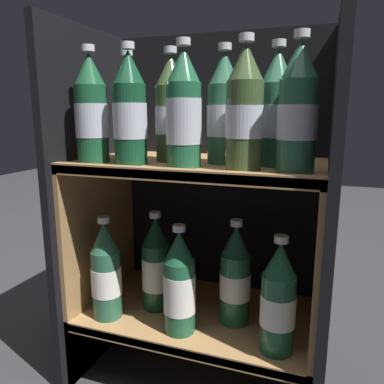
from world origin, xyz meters
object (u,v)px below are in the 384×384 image
Objects in this scene: bottle_lower_back_0 at (156,266)px; bottle_upper_front_3 at (245,111)px; bottle_lower_back_1 at (235,277)px; bottle_lower_front_0 at (106,273)px; bottle_upper_back_1 at (171,112)px; bottle_upper_front_2 at (184,112)px; bottle_upper_front_4 at (298,111)px; bottle_upper_back_0 at (129,112)px; bottle_upper_front_0 at (91,112)px; bottle_lower_front_1 at (179,285)px; bottle_upper_front_1 at (130,112)px; bottle_upper_back_2 at (224,112)px; bottle_upper_back_3 at (276,112)px; bottle_lower_front_2 at (278,301)px.

bottle_upper_front_3 is at bearing -19.20° from bottle_lower_back_0.
bottle_lower_front_0 is at bearing -164.89° from bottle_lower_back_1.
bottle_upper_front_3 is 1.00× the size of bottle_upper_back_1.
bottle_upper_front_4 is (0.22, 0.00, 0.00)m from bottle_upper_front_2.
bottle_upper_front_3 is 0.30m from bottle_upper_back_0.
bottle_upper_front_2 is (0.22, 0.00, -0.00)m from bottle_upper_front_0.
bottle_lower_front_1 is at bearing 0.00° from bottle_lower_front_0.
bottle_lower_front_0 is 0.12m from bottle_lower_back_0.
bottle_upper_front_1 is 0.25m from bottle_upper_front_3.
bottle_upper_front_0 is at bearing -120.74° from bottle_upper_back_0.
bottle_upper_back_0 and bottle_upper_back_1 have the same top height.
bottle_upper_back_0 is 1.00× the size of bottle_upper_back_1.
bottle_upper_front_1 is at bearing -156.47° from bottle_upper_back_2.
bottle_upper_back_0 is at bearing 153.07° from bottle_lower_front_1.
bottle_lower_back_1 is at bearing 0.00° from bottle_lower_back_0.
bottle_lower_front_1 is at bearing -143.47° from bottle_lower_back_1.
bottle_upper_back_0 and bottle_upper_back_2 have the same top height.
bottle_upper_back_1 is at bearing 121.47° from bottle_lower_front_1.
bottle_upper_front_0 is 1.00× the size of bottle_upper_front_2.
bottle_upper_front_3 is 0.09m from bottle_upper_back_3.
bottle_lower_back_1 is (0.20, 0.00, 0.00)m from bottle_lower_back_0.
bottle_lower_front_0 is (-0.03, -0.08, -0.38)m from bottle_upper_back_0.
bottle_upper_back_0 is 1.00× the size of bottle_upper_back_2.
bottle_upper_front_4 is 0.09m from bottle_upper_back_3.
bottle_upper_front_2 is at bearing -140.20° from bottle_lower_back_1.
bottle_upper_back_2 is 0.40m from bottle_lower_front_1.
bottle_upper_front_1 reaches higher than bottle_lower_back_0.
bottle_upper_front_1 is 0.44m from bottle_lower_back_1.
bottle_upper_front_2 is 1.00× the size of bottle_upper_front_4.
bottle_upper_front_4 is (0.44, 0.00, 0.00)m from bottle_upper_front_0.
bottle_upper_front_2 is 0.22m from bottle_upper_front_4.
bottle_upper_back_0 is 1.00× the size of bottle_lower_back_0.
bottle_upper_front_1 reaches higher than bottle_lower_front_0.
bottle_lower_back_0 is at bearing 78.84° from bottle_upper_front_1.
bottle_lower_back_1 is (-0.08, 0.00, -0.38)m from bottle_upper_back_3.
bottle_upper_front_1 is 0.10m from bottle_upper_back_1.
bottle_upper_back_1 is 0.23m from bottle_upper_back_3.
bottle_upper_front_0 is 0.40m from bottle_lower_back_0.
bottle_lower_front_1 is 0.12m from bottle_lower_back_0.
bottle_upper_front_2 is 0.40m from bottle_lower_back_0.
bottle_upper_front_0 and bottle_upper_back_3 have the same top height.
bottle_upper_back_2 is 0.41m from bottle_lower_front_2.
bottle_lower_back_1 is (0.11, 0.08, 0.00)m from bottle_lower_front_1.
bottle_lower_front_2 is (0.42, 0.00, -0.38)m from bottle_upper_front_0.
bottle_lower_front_1 is (0.05, -0.08, -0.38)m from bottle_upper_back_1.
bottle_lower_back_0 is (0.02, 0.08, -0.38)m from bottle_upper_front_1.
bottle_upper_back_3 is at bearing 12.12° from bottle_lower_front_0.
bottle_lower_back_1 is at bearing 0.00° from bottle_upper_back_2.
bottle_upper_front_4 is at bearing 0.00° from bottle_upper_front_2.
bottle_lower_front_0 and bottle_lower_back_0 have the same top height.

